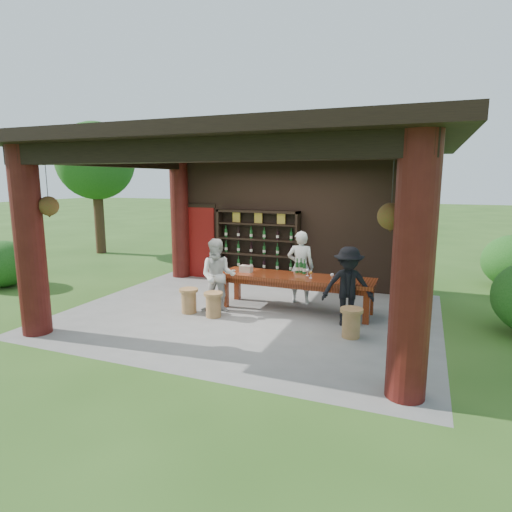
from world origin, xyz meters
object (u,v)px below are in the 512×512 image
at_px(stool_near_left, 213,304).
at_px(stool_far_left, 189,300).
at_px(host, 301,267).
at_px(guest_man, 348,286).
at_px(wine_shelf, 258,247).
at_px(guest_woman, 218,276).
at_px(napkin_basket, 246,269).
at_px(tasting_table, 296,281).
at_px(stool_near_right, 351,322).

height_order(stool_near_left, stool_far_left, stool_far_left).
bearing_deg(host, stool_far_left, 29.34).
bearing_deg(host, guest_man, 127.94).
bearing_deg(host, wine_shelf, -49.14).
distance_m(stool_far_left, guest_woman, 0.79).
bearing_deg(host, napkin_basket, 22.04).
relative_size(tasting_table, host, 2.00).
distance_m(wine_shelf, host, 1.96).
height_order(stool_far_left, guest_man, guest_man).
relative_size(stool_near_left, napkin_basket, 1.95).
xyz_separation_m(wine_shelf, guest_man, (2.75, -2.36, -0.23)).
relative_size(stool_near_right, stool_far_left, 1.02).
bearing_deg(tasting_table, host, 97.44).
bearing_deg(wine_shelf, stool_near_left, -86.67).
xyz_separation_m(guest_man, napkin_basket, (-2.28, 0.48, 0.07)).
bearing_deg(stool_far_left, stool_near_left, -5.64).
xyz_separation_m(stool_near_left, napkin_basket, (0.30, 0.99, 0.55)).
distance_m(wine_shelf, stool_near_right, 4.25).
xyz_separation_m(stool_far_left, guest_man, (3.18, 0.45, 0.48)).
xyz_separation_m(wine_shelf, stool_near_right, (2.93, -3.00, -0.71)).
relative_size(guest_woman, guest_man, 1.02).
relative_size(stool_far_left, host, 0.32).
relative_size(wine_shelf, guest_man, 1.47).
height_order(tasting_table, napkin_basket, napkin_basket).
bearing_deg(host, stool_near_right, 119.03).
distance_m(wine_shelf, stool_near_left, 2.97).
bearing_deg(napkin_basket, stool_far_left, -133.94).
bearing_deg(stool_far_left, napkin_basket, 46.06).
distance_m(stool_far_left, guest_man, 3.25).
relative_size(wine_shelf, stool_near_right, 4.24).
bearing_deg(stool_near_left, stool_near_right, -2.60).
xyz_separation_m(stool_near_left, host, (1.34, 1.64, 0.54)).
bearing_deg(guest_woman, stool_near_right, -27.61).
bearing_deg(tasting_table, stool_near_left, -144.18).
distance_m(stool_near_left, guest_man, 2.68).
bearing_deg(stool_near_right, stool_near_left, 177.40).
xyz_separation_m(stool_near_right, host, (-1.42, 1.77, 0.53)).
bearing_deg(stool_near_right, wine_shelf, 134.32).
bearing_deg(tasting_table, guest_woman, -155.31).
xyz_separation_m(stool_near_right, guest_woman, (-2.82, 0.47, 0.49)).
xyz_separation_m(wine_shelf, host, (1.51, -1.24, -0.17)).
height_order(stool_near_right, stool_far_left, stool_near_right).
height_order(stool_near_right, guest_woman, guest_woman).
relative_size(stool_far_left, guest_woman, 0.33).
relative_size(stool_near_left, stool_far_left, 0.99).
height_order(stool_near_left, host, host).
xyz_separation_m(stool_near_right, napkin_basket, (-2.46, 1.12, 0.54)).
distance_m(stool_near_right, stool_far_left, 3.37).
height_order(stool_near_left, guest_woman, guest_woman).
bearing_deg(guest_man, tasting_table, 140.23).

